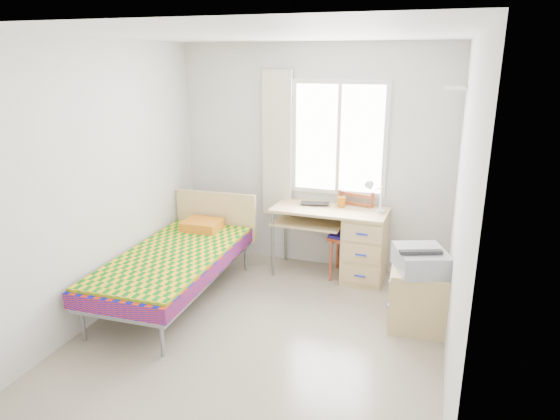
# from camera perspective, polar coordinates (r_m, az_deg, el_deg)

# --- Properties ---
(floor) EXTENTS (3.50, 3.50, 0.00)m
(floor) POSITION_cam_1_polar(r_m,az_deg,el_deg) (4.75, -1.93, -13.71)
(floor) COLOR #BCAD93
(floor) RESTS_ON ground
(ceiling) EXTENTS (3.50, 3.50, 0.00)m
(ceiling) POSITION_cam_1_polar(r_m,az_deg,el_deg) (4.09, -2.32, 19.43)
(ceiling) COLOR white
(ceiling) RESTS_ON wall_back
(wall_back) EXTENTS (3.20, 0.00, 3.20)m
(wall_back) POSITION_cam_1_polar(r_m,az_deg,el_deg) (5.87, 3.82, 5.91)
(wall_back) COLOR silver
(wall_back) RESTS_ON ground
(wall_left) EXTENTS (0.00, 3.50, 3.50)m
(wall_left) POSITION_cam_1_polar(r_m,az_deg,el_deg) (5.01, -19.59, 3.01)
(wall_left) COLOR silver
(wall_left) RESTS_ON ground
(wall_right) EXTENTS (0.00, 3.50, 3.50)m
(wall_right) POSITION_cam_1_polar(r_m,az_deg,el_deg) (4.00, 19.96, -0.41)
(wall_right) COLOR silver
(wall_right) RESTS_ON ground
(window) EXTENTS (1.10, 0.04, 1.30)m
(window) POSITION_cam_1_polar(r_m,az_deg,el_deg) (5.74, 6.74, 8.11)
(window) COLOR white
(window) RESTS_ON wall_back
(curtain) EXTENTS (0.35, 0.05, 1.70)m
(curtain) POSITION_cam_1_polar(r_m,az_deg,el_deg) (5.89, -0.32, 7.48)
(curtain) COLOR beige
(curtain) RESTS_ON wall_back
(floating_shelf) EXTENTS (0.20, 0.32, 0.03)m
(floating_shelf) POSITION_cam_1_polar(r_m,az_deg,el_deg) (5.24, 19.41, 13.06)
(floating_shelf) COLOR white
(floating_shelf) RESTS_ON wall_right
(bed) EXTENTS (1.02, 2.12, 0.91)m
(bed) POSITION_cam_1_polar(r_m,az_deg,el_deg) (5.28, -11.60, -5.45)
(bed) COLOR gray
(bed) RESTS_ON floor
(desk) EXTENTS (1.30, 0.63, 0.80)m
(desk) POSITION_cam_1_polar(r_m,az_deg,el_deg) (5.70, 9.01, -3.67)
(desk) COLOR tan
(desk) RESTS_ON floor
(chair) EXTENTS (0.51, 0.51, 0.98)m
(chair) POSITION_cam_1_polar(r_m,az_deg,el_deg) (5.73, 8.36, -2.30)
(chair) COLOR #AB4921
(chair) RESTS_ON floor
(cabinet) EXTENTS (0.55, 0.49, 0.57)m
(cabinet) POSITION_cam_1_polar(r_m,az_deg,el_deg) (4.87, 15.54, -9.72)
(cabinet) COLOR tan
(cabinet) RESTS_ON floor
(printer) EXTENTS (0.56, 0.60, 0.21)m
(printer) POSITION_cam_1_polar(r_m,az_deg,el_deg) (4.70, 15.77, -5.48)
(printer) COLOR #A2A4AA
(printer) RESTS_ON cabinet
(laptop) EXTENTS (0.36, 0.26, 0.03)m
(laptop) POSITION_cam_1_polar(r_m,az_deg,el_deg) (5.71, 3.95, 0.58)
(laptop) COLOR black
(laptop) RESTS_ON desk
(pen_cup) EXTENTS (0.11, 0.11, 0.12)m
(pen_cup) POSITION_cam_1_polar(r_m,az_deg,el_deg) (5.71, 7.03, 0.95)
(pen_cup) COLOR orange
(pen_cup) RESTS_ON desk
(task_lamp) EXTENTS (0.22, 0.31, 0.39)m
(task_lamp) POSITION_cam_1_polar(r_m,az_deg,el_deg) (5.40, 10.73, 1.87)
(task_lamp) COLOR white
(task_lamp) RESTS_ON desk
(book) EXTENTS (0.27, 0.30, 0.02)m
(book) POSITION_cam_1_polar(r_m,az_deg,el_deg) (5.75, 3.43, -1.64)
(book) COLOR gray
(book) RESTS_ON desk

